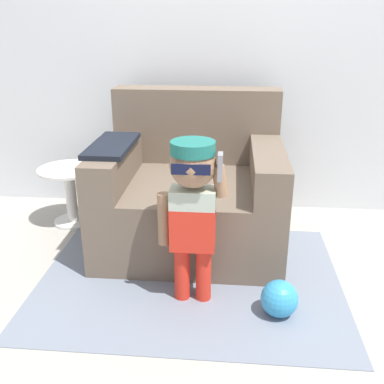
{
  "coord_description": "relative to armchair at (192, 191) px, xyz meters",
  "views": [
    {
      "loc": [
        0.02,
        -2.48,
        1.41
      ],
      "look_at": [
        -0.2,
        -0.15,
        0.48
      ],
      "focal_mm": 42.0,
      "sensor_mm": 36.0,
      "label": 1
    }
  ],
  "objects": [
    {
      "name": "toy_ball",
      "position": [
        0.51,
        -0.8,
        -0.25
      ],
      "size": [
        0.19,
        0.19,
        0.19
      ],
      "color": "#3399D1",
      "rests_on": "ground_plane"
    },
    {
      "name": "rug",
      "position": [
        0.04,
        -0.5,
        -0.34
      ],
      "size": [
        1.7,
        1.32,
        0.01
      ],
      "color": "gray",
      "rests_on": "ground_plane"
    },
    {
      "name": "ground_plane",
      "position": [
        0.23,
        -0.23,
        -0.34
      ],
      "size": [
        10.0,
        10.0,
        0.0
      ],
      "primitive_type": "plane",
      "color": "#ADA89E"
    },
    {
      "name": "side_table",
      "position": [
        -0.88,
        0.16,
        -0.09
      ],
      "size": [
        0.42,
        0.42,
        0.42
      ],
      "color": "white",
      "rests_on": "ground_plane"
    },
    {
      "name": "person_child",
      "position": [
        0.07,
        -0.7,
        0.24
      ],
      "size": [
        0.35,
        0.26,
        0.86
      ],
      "color": "red",
      "rests_on": "ground_plane"
    },
    {
      "name": "armchair",
      "position": [
        0.0,
        0.0,
        0.0
      ],
      "size": [
        1.15,
        1.01,
        0.95
      ],
      "color": "#6B5B4C",
      "rests_on": "ground_plane"
    },
    {
      "name": "wall_back",
      "position": [
        0.23,
        0.62,
        0.96
      ],
      "size": [
        10.0,
        0.05,
        2.6
      ],
      "color": "silver",
      "rests_on": "ground_plane"
    }
  ]
}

